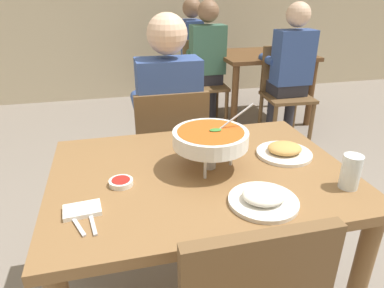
{
  "coord_description": "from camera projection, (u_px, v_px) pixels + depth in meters",
  "views": [
    {
      "loc": [
        -0.32,
        -1.17,
        1.43
      ],
      "look_at": [
        0.0,
        0.15,
        0.81
      ],
      "focal_mm": 32.17,
      "sensor_mm": 36.0,
      "label": 1
    }
  ],
  "objects": [
    {
      "name": "drink_glass",
      "position": [
        350.0,
        173.0,
        1.25
      ],
      "size": [
        0.07,
        0.07,
        0.13
      ],
      "color": "silver",
      "rests_on": "dining_table_main"
    },
    {
      "name": "chair_bg_right",
      "position": [
        205.0,
        68.0,
        4.24
      ],
      "size": [
        0.46,
        0.46,
        0.9
      ],
      "color": "brown",
      "rests_on": "ground_plane"
    },
    {
      "name": "chair_bg_left",
      "position": [
        284.0,
        87.0,
        3.44
      ],
      "size": [
        0.47,
        0.47,
        0.9
      ],
      "color": "brown",
      "rests_on": "ground_plane"
    },
    {
      "name": "sauce_dish",
      "position": [
        121.0,
        182.0,
        1.28
      ],
      "size": [
        0.09,
        0.09,
        0.02
      ],
      "color": "white",
      "rests_on": "dining_table_main"
    },
    {
      "name": "rice_plate",
      "position": [
        264.0,
        198.0,
        1.17
      ],
      "size": [
        0.24,
        0.24,
        0.06
      ],
      "color": "white",
      "rests_on": "dining_table_main"
    },
    {
      "name": "chair_bg_middle",
      "position": [
        203.0,
        77.0,
        3.81
      ],
      "size": [
        0.45,
        0.45,
        0.9
      ],
      "color": "brown",
      "rests_on": "ground_plane"
    },
    {
      "name": "napkin_folded",
      "position": [
        82.0,
        210.0,
        1.13
      ],
      "size": [
        0.13,
        0.09,
        0.02
      ],
      "primitive_type": "cube",
      "rotation": [
        0.0,
        0.0,
        0.09
      ],
      "color": "white",
      "rests_on": "dining_table_main"
    },
    {
      "name": "chair_diner_main",
      "position": [
        170.0,
        150.0,
        2.12
      ],
      "size": [
        0.44,
        0.44,
        0.9
      ],
      "color": "brown",
      "rests_on": "ground_plane"
    },
    {
      "name": "dining_table_far",
      "position": [
        262.0,
        65.0,
        3.85
      ],
      "size": [
        1.0,
        0.8,
        0.76
      ],
      "color": "brown",
      "rests_on": "ground_plane"
    },
    {
      "name": "fork_utensil",
      "position": [
        75.0,
        221.0,
        1.08
      ],
      "size": [
        0.07,
        0.16,
        0.01
      ],
      "primitive_type": "cube",
      "rotation": [
        0.0,
        0.0,
        0.38
      ],
      "color": "silver",
      "rests_on": "dining_table_main"
    },
    {
      "name": "curry_bowl",
      "position": [
        210.0,
        139.0,
        1.35
      ],
      "size": [
        0.33,
        0.3,
        0.26
      ],
      "color": "silver",
      "rests_on": "dining_table_main"
    },
    {
      "name": "diner_main",
      "position": [
        168.0,
        112.0,
        2.05
      ],
      "size": [
        0.4,
        0.45,
        1.31
      ],
      "color": "#2D2D38",
      "rests_on": "ground_plane"
    },
    {
      "name": "dining_table_main",
      "position": [
        200.0,
        195.0,
        1.43
      ],
      "size": [
        1.18,
        0.87,
        0.76
      ],
      "color": "brown",
      "rests_on": "ground_plane"
    },
    {
      "name": "appetizer_plate",
      "position": [
        284.0,
        151.0,
        1.5
      ],
      "size": [
        0.24,
        0.24,
        0.06
      ],
      "color": "white",
      "rests_on": "dining_table_main"
    },
    {
      "name": "patron_bg_middle",
      "position": [
        206.0,
        56.0,
        3.69
      ],
      "size": [
        0.4,
        0.45,
        1.31
      ],
      "color": "#2D2D38",
      "rests_on": "ground_plane"
    },
    {
      "name": "spoon_utensil",
      "position": [
        92.0,
        219.0,
        1.09
      ],
      "size": [
        0.04,
        0.17,
        0.01
      ],
      "primitive_type": "cube",
      "rotation": [
        0.0,
        0.0,
        0.16
      ],
      "color": "silver",
      "rests_on": "dining_table_main"
    },
    {
      "name": "patron_bg_left",
      "position": [
        290.0,
        65.0,
        3.29
      ],
      "size": [
        0.4,
        0.45,
        1.31
      ],
      "color": "#2D2D38",
      "rests_on": "ground_plane"
    },
    {
      "name": "patron_bg_right",
      "position": [
        195.0,
        48.0,
        4.17
      ],
      "size": [
        0.45,
        0.4,
        1.31
      ],
      "color": "#2D2D38",
      "rests_on": "ground_plane"
    }
  ]
}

